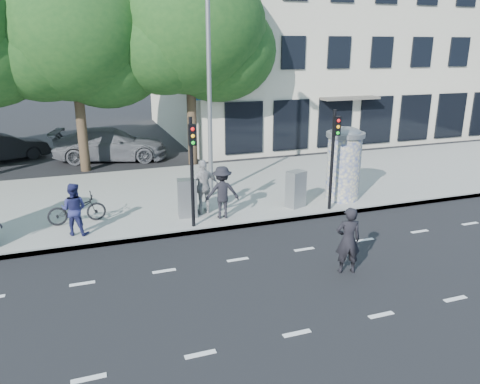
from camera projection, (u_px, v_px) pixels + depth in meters
name	position (u px, v px, depth m)	size (l,w,h in m)	color
ground	(257.00, 283.00, 11.36)	(120.00, 120.00, 0.00)	black
sidewalk	(186.00, 193.00, 18.08)	(40.00, 8.00, 0.15)	gray
curb	(215.00, 229.00, 14.53)	(40.00, 0.10, 0.16)	slate
lane_dash_near	(297.00, 333.00, 9.38)	(32.00, 0.12, 0.01)	silver
lane_dash_far	(238.00, 260.00, 12.61)	(32.00, 0.12, 0.01)	silver
ad_column_right	(344.00, 162.00, 16.79)	(1.36, 1.36, 2.65)	beige
traffic_pole_near	(192.00, 161.00, 13.91)	(0.22, 0.31, 3.40)	black
traffic_pole_far	(334.00, 150.00, 15.44)	(0.22, 0.31, 3.40)	black
street_lamp	(209.00, 68.00, 16.15)	(0.25, 0.93, 8.00)	slate
tree_near_left	(72.00, 33.00, 19.85)	(6.80, 6.80, 8.97)	#38281C
tree_center	(189.00, 28.00, 21.02)	(7.00, 7.00, 9.30)	#38281C
building	(315.00, 39.00, 31.38)	(20.30, 15.85, 12.00)	beige
ped_c	(74.00, 209.00, 13.72)	(0.77, 0.60, 1.58)	navy
ped_d	(222.00, 192.00, 15.06)	(1.11, 0.64, 1.72)	black
ped_e	(204.00, 187.00, 15.44)	(1.07, 0.61, 1.83)	#9C9C9F
man_road	(348.00, 240.00, 11.69)	(0.63, 0.42, 1.74)	black
bicycle	(77.00, 209.00, 14.71)	(1.77, 0.62, 0.93)	black
cabinet_left	(187.00, 198.00, 15.21)	(0.60, 0.44, 1.26)	slate
cabinet_right	(296.00, 189.00, 16.15)	(0.61, 0.44, 1.28)	gray
car_mid	(3.00, 147.00, 23.29)	(4.16, 1.45, 1.37)	black
car_right	(111.00, 144.00, 23.45)	(5.52, 2.25, 1.60)	slate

